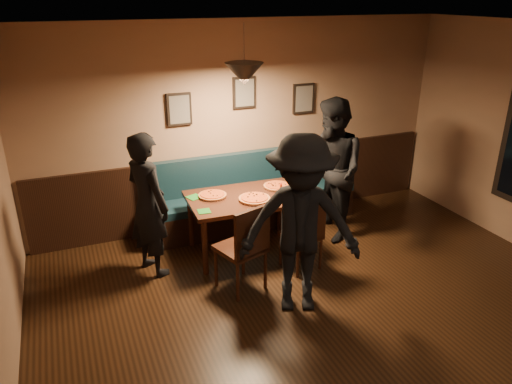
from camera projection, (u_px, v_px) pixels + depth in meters
floor at (388, 374)px, 4.25m from camera, size 7.00×7.00×0.00m
ceiling at (433, 42)px, 3.18m from camera, size 7.00×7.00×0.00m
wall_back at (244, 125)px, 6.71m from camera, size 6.00×0.00×6.00m
wainscot at (245, 186)px, 7.03m from camera, size 5.88×0.06×1.00m
booth_bench at (252, 192)px, 6.79m from camera, size 3.00×0.60×1.00m
picture_left at (179, 109)px, 6.25m from camera, size 0.32×0.04×0.42m
picture_center at (244, 93)px, 6.51m from camera, size 0.32×0.04×0.42m
picture_right at (303, 98)px, 6.88m from camera, size 0.32×0.04×0.42m
pendant_lamp at (244, 74)px, 5.43m from camera, size 0.44×0.44×0.25m
dining_table at (246, 224)px, 6.15m from camera, size 1.45×0.97×0.76m
chair_near_left at (240, 246)px, 5.32m from camera, size 0.58×0.58×1.04m
chair_near_right at (301, 234)px, 5.74m from camera, size 0.47×0.47×0.90m
diner_left at (148, 205)px, 5.52m from camera, size 0.63×0.74×1.71m
diner_right at (332, 171)px, 6.32m from camera, size 0.75×0.94×1.89m
diner_front at (300, 226)px, 4.83m from camera, size 1.40×1.10×1.89m
pizza_a at (212, 195)px, 5.99m from camera, size 0.43×0.43×0.04m
pizza_b at (254, 199)px, 5.89m from camera, size 0.42×0.42×0.04m
pizza_c at (277, 186)px, 6.28m from camera, size 0.35×0.35×0.04m
soda_glass at (302, 192)px, 5.94m from camera, size 0.09×0.09×0.16m
tabasco_bottle at (281, 187)px, 6.12m from camera, size 0.03×0.03×0.12m
napkin_a at (194, 197)px, 5.98m from camera, size 0.21×0.21×0.01m
napkin_b at (204, 211)px, 5.59m from camera, size 0.16×0.16×0.01m
cutlery_set at (260, 208)px, 5.68m from camera, size 0.17×0.05×0.00m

